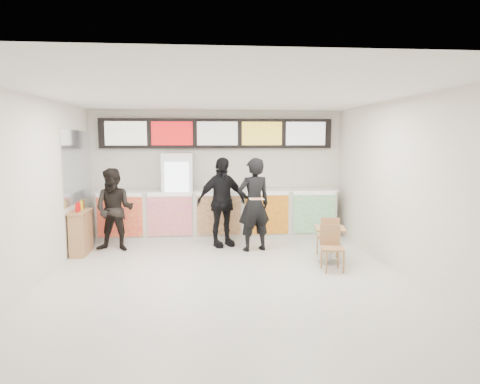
{
  "coord_description": "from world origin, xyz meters",
  "views": [
    {
      "loc": [
        -0.36,
        -6.82,
        2.29
      ],
      "look_at": [
        0.35,
        1.2,
        1.31
      ],
      "focal_mm": 32.0,
      "sensor_mm": 36.0,
      "label": 1
    }
  ],
  "objects": [
    {
      "name": "floor",
      "position": [
        0.0,
        0.0,
        0.0
      ],
      "size": [
        7.0,
        7.0,
        0.0
      ],
      "primitive_type": "plane",
      "color": "beige",
      "rests_on": "ground"
    },
    {
      "name": "wall_left",
      "position": [
        -3.0,
        0.0,
        1.5
      ],
      "size": [
        0.0,
        7.0,
        7.0
      ],
      "primitive_type": "plane",
      "rotation": [
        1.57,
        0.0,
        1.57
      ],
      "color": "silver",
      "rests_on": "floor"
    },
    {
      "name": "pizza_slice",
      "position": [
        0.69,
        1.41,
        1.16
      ],
      "size": [
        0.36,
        0.36,
        0.02
      ],
      "color": "beige",
      "rests_on": "customer_main"
    },
    {
      "name": "service_counter",
      "position": [
        0.0,
        3.09,
        0.57
      ],
      "size": [
        5.56,
        0.77,
        1.14
      ],
      "color": "silver",
      "rests_on": "floor"
    },
    {
      "name": "condiment_ledge",
      "position": [
        -2.82,
        1.89,
        0.45
      ],
      "size": [
        0.32,
        0.79,
        1.06
      ],
      "color": "#A27E4A",
      "rests_on": "floor"
    },
    {
      "name": "mirror_panel",
      "position": [
        -2.99,
        2.45,
        1.75
      ],
      "size": [
        0.01,
        2.0,
        1.5
      ],
      "primitive_type": "cube",
      "color": "#B2B7BF",
      "rests_on": "wall_left"
    },
    {
      "name": "wall_right",
      "position": [
        3.0,
        0.0,
        1.5
      ],
      "size": [
        0.0,
        7.0,
        7.0
      ],
      "primitive_type": "plane",
      "rotation": [
        1.57,
        0.0,
        -1.57
      ],
      "color": "silver",
      "rests_on": "floor"
    },
    {
      "name": "customer_mid",
      "position": [
        0.04,
        2.31,
        0.97
      ],
      "size": [
        1.23,
        0.89,
        1.93
      ],
      "primitive_type": "imported",
      "rotation": [
        0.0,
        0.0,
        0.42
      ],
      "color": "black",
      "rests_on": "floor"
    },
    {
      "name": "drinks_fridge",
      "position": [
        -0.93,
        3.11,
        1.0
      ],
      "size": [
        0.7,
        0.67,
        2.0
      ],
      "color": "white",
      "rests_on": "floor"
    },
    {
      "name": "ceiling",
      "position": [
        0.0,
        0.0,
        3.0
      ],
      "size": [
        7.0,
        7.0,
        0.0
      ],
      "primitive_type": "plane",
      "rotation": [
        3.14,
        0.0,
        0.0
      ],
      "color": "white",
      "rests_on": "wall_back"
    },
    {
      "name": "menu_board",
      "position": [
        0.0,
        3.41,
        2.45
      ],
      "size": [
        5.5,
        0.14,
        0.7
      ],
      "color": "black",
      "rests_on": "wall_back"
    },
    {
      "name": "customer_left",
      "position": [
        -2.19,
        2.11,
        0.86
      ],
      "size": [
        0.93,
        0.78,
        1.72
      ],
      "primitive_type": "imported",
      "rotation": [
        0.0,
        0.0,
        -0.16
      ],
      "color": "black",
      "rests_on": "floor"
    },
    {
      "name": "customer_main",
      "position": [
        0.69,
        1.86,
        0.97
      ],
      "size": [
        0.81,
        0.64,
        1.94
      ],
      "primitive_type": "imported",
      "rotation": [
        0.0,
        0.0,
        3.43
      ],
      "color": "black",
      "rests_on": "floor"
    },
    {
      "name": "wall_back",
      "position": [
        0.0,
        3.5,
        1.5
      ],
      "size": [
        6.0,
        0.0,
        6.0
      ],
      "primitive_type": "plane",
      "rotation": [
        1.57,
        0.0,
        0.0
      ],
      "color": "silver",
      "rests_on": "floor"
    },
    {
      "name": "cafe_table",
      "position": [
        2.0,
        0.81,
        0.47
      ],
      "size": [
        0.64,
        1.42,
        0.8
      ],
      "rotation": [
        0.0,
        0.0,
        -0.19
      ],
      "color": "#A27E4A",
      "rests_on": "floor"
    }
  ]
}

